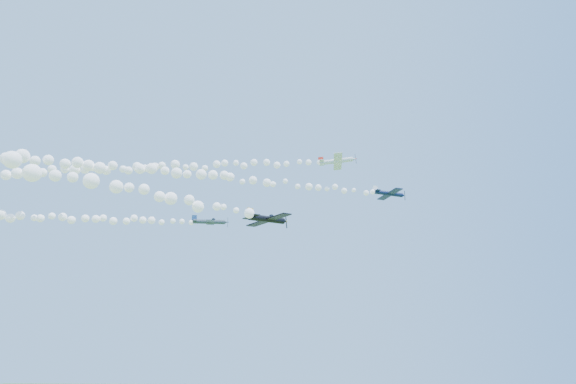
# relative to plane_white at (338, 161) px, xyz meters

# --- Properties ---
(plane_white) EXTENTS (7.70, 7.92, 2.17)m
(plane_white) POSITION_rel_plane_white_xyz_m (0.00, 0.00, 0.00)
(plane_white) COLOR silver
(smoke_trail_white) EXTENTS (67.44, 3.96, 3.16)m
(smoke_trail_white) POSITION_rel_plane_white_xyz_m (-35.98, 0.66, -0.33)
(smoke_trail_white) COLOR white
(plane_navy) EXTENTS (7.26, 7.69, 2.42)m
(plane_navy) POSITION_rel_plane_white_xyz_m (10.31, 3.58, -5.82)
(plane_navy) COLOR #0D183B
(smoke_trail_navy) EXTENTS (70.45, 28.44, 2.88)m
(smoke_trail_navy) POSITION_rel_plane_white_xyz_m (-26.88, -10.56, -6.02)
(smoke_trail_navy) COLOR white
(plane_grey) EXTENTS (8.11, 8.57, 2.38)m
(plane_grey) POSITION_rel_plane_white_xyz_m (-27.58, 12.28, -8.99)
(plane_grey) COLOR #35404D
(smoke_trail_grey) EXTENTS (68.58, 17.10, 3.54)m
(smoke_trail_grey) POSITION_rel_plane_white_xyz_m (-64.20, 4.39, -9.40)
(smoke_trail_grey) COLOR white
(plane_black) EXTENTS (7.15, 7.11, 2.10)m
(plane_black) POSITION_rel_plane_white_xyz_m (-11.58, -20.79, -16.81)
(plane_black) COLOR black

